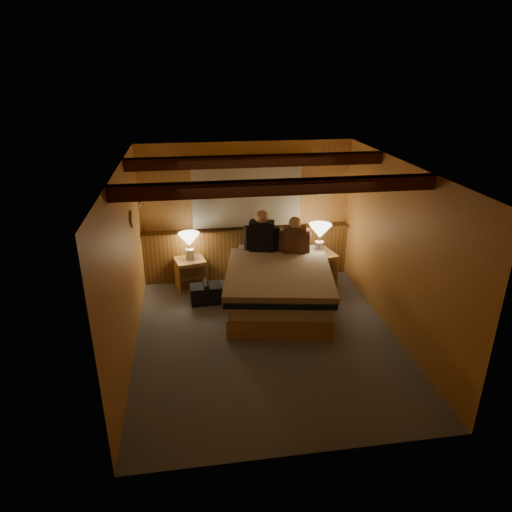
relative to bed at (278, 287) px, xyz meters
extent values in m
plane|color=slate|center=(-0.33, -0.85, -0.36)|extent=(4.20, 4.20, 0.00)
plane|color=tan|center=(-0.33, -0.85, 2.04)|extent=(4.20, 4.20, 0.00)
plane|color=gold|center=(-0.33, 1.25, 0.84)|extent=(3.60, 0.00, 3.60)
plane|color=gold|center=(-2.13, -0.85, 0.84)|extent=(0.00, 4.20, 4.20)
plane|color=gold|center=(1.47, -0.85, 0.84)|extent=(0.00, 4.20, 4.20)
plane|color=gold|center=(-0.33, -2.95, 0.84)|extent=(3.60, 0.00, 3.60)
cube|color=brown|center=(-0.33, 1.19, 0.09)|extent=(3.60, 0.12, 0.90)
cube|color=brown|center=(-0.33, 1.13, 0.56)|extent=(3.60, 0.22, 0.04)
cylinder|color=#4B2212|center=(-0.33, 1.17, 1.69)|extent=(2.10, 0.05, 0.05)
sphere|color=#4B2212|center=(-1.38, 1.17, 1.69)|extent=(0.08, 0.08, 0.08)
sphere|color=#4B2212|center=(0.72, 1.17, 1.69)|extent=(0.08, 0.08, 0.08)
cube|color=beige|center=(-0.33, 1.18, 1.14)|extent=(1.85, 0.08, 1.05)
cube|color=#4B2212|center=(-0.33, -1.45, 1.95)|extent=(3.60, 0.15, 0.16)
cube|color=#4B2212|center=(-0.33, 0.05, 1.95)|extent=(3.60, 0.15, 0.16)
cylinder|color=silver|center=(-2.07, 0.75, 1.39)|extent=(0.03, 0.55, 0.03)
torus|color=silver|center=(-2.04, 0.60, 1.27)|extent=(0.01, 0.21, 0.21)
torus|color=silver|center=(-2.04, 0.83, 1.27)|extent=(0.01, 0.21, 0.21)
cube|color=tan|center=(1.02, 1.23, 1.19)|extent=(0.30, 0.03, 0.25)
cube|color=#EEEAC4|center=(1.02, 1.22, 1.19)|extent=(0.24, 0.01, 0.19)
cube|color=#AB8849|center=(0.00, 0.02, -0.21)|extent=(1.79, 2.19, 0.29)
cube|color=silver|center=(0.00, 0.02, 0.06)|extent=(1.74, 2.14, 0.24)
cube|color=black|center=(-0.04, -0.22, 0.20)|extent=(1.78, 1.81, 0.08)
cube|color=#CB8B8E|center=(-0.02, -0.10, 0.27)|extent=(1.86, 2.01, 0.12)
cube|color=silver|center=(-0.23, 0.84, 0.25)|extent=(0.64, 0.43, 0.16)
cube|color=silver|center=(0.50, 0.71, 0.25)|extent=(0.64, 0.43, 0.16)
cube|color=#AB8849|center=(-1.34, 0.92, -0.09)|extent=(0.56, 0.52, 0.52)
cube|color=brown|center=(-1.30, 0.72, 0.01)|extent=(0.42, 0.11, 0.18)
cube|color=brown|center=(-1.30, 0.72, -0.20)|extent=(0.42, 0.11, 0.18)
cylinder|color=silver|center=(-1.30, 0.72, 0.01)|extent=(0.04, 0.04, 0.03)
cylinder|color=silver|center=(-1.30, 0.72, -0.20)|extent=(0.04, 0.04, 0.03)
cube|color=#AB8849|center=(0.79, 0.65, -0.05)|extent=(0.65, 0.61, 0.62)
cube|color=brown|center=(0.84, 0.41, 0.07)|extent=(0.50, 0.12, 0.22)
cube|color=brown|center=(0.84, 0.41, -0.17)|extent=(0.50, 0.12, 0.22)
cylinder|color=silver|center=(0.84, 0.41, 0.07)|extent=(0.04, 0.04, 0.03)
cylinder|color=silver|center=(0.84, 0.41, -0.17)|extent=(0.04, 0.04, 0.03)
cylinder|color=silver|center=(-1.33, 0.92, 0.26)|extent=(0.14, 0.14, 0.18)
cylinder|color=silver|center=(-1.33, 0.92, 0.37)|extent=(0.02, 0.02, 0.10)
cone|color=beige|center=(-1.33, 0.92, 0.52)|extent=(0.35, 0.35, 0.22)
cylinder|color=silver|center=(0.83, 0.69, 0.35)|extent=(0.15, 0.15, 0.19)
cylinder|color=silver|center=(0.83, 0.69, 0.48)|extent=(0.03, 0.03, 0.10)
cone|color=beige|center=(0.83, 0.69, 0.64)|extent=(0.38, 0.38, 0.23)
cube|color=black|center=(-0.14, 0.76, 0.56)|extent=(0.44, 0.32, 0.53)
cylinder|color=black|center=(-0.37, 0.82, 0.52)|extent=(0.13, 0.13, 0.42)
cylinder|color=black|center=(0.08, 0.70, 0.52)|extent=(0.13, 0.13, 0.42)
sphere|color=tan|center=(-0.14, 0.76, 0.90)|extent=(0.23, 0.23, 0.23)
cube|color=#4E2E1F|center=(0.38, 0.59, 0.53)|extent=(0.39, 0.28, 0.47)
cylinder|color=#4E2E1F|center=(0.17, 0.64, 0.50)|extent=(0.11, 0.11, 0.37)
cylinder|color=#4E2E1F|center=(0.58, 0.54, 0.50)|extent=(0.11, 0.11, 0.37)
sphere|color=tan|center=(0.38, 0.59, 0.83)|extent=(0.21, 0.21, 0.21)
cube|color=black|center=(-1.11, 0.34, -0.21)|extent=(0.51, 0.32, 0.30)
cylinder|color=black|center=(-1.11, 0.34, -0.04)|extent=(0.09, 0.30, 0.08)
camera|label=1|loc=(-1.30, -6.22, 3.17)|focal=32.00mm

